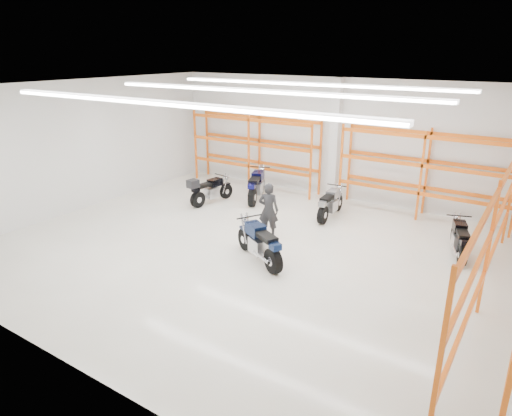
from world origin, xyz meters
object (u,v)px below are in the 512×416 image
Objects in this scene: motorcycle_back_a at (208,191)px; motorcycle_back_c at (330,204)px; motorcycle_back_d at (459,240)px; structural_column at (335,140)px; standing_man at (269,210)px; motorcycle_back_b at (256,186)px; motorcycle_main at (260,244)px.

motorcycle_back_a is 4.51m from motorcycle_back_c.
motorcycle_back_d is (4.26, -0.80, -0.02)m from motorcycle_back_c.
motorcycle_back_c is at bearing -67.91° from structural_column.
standing_man reaches higher than motorcycle_back_c.
structural_column is at bearing 40.02° from motorcycle_back_b.
motorcycle_back_b is at bearing 171.97° from motorcycle_back_d.
structural_column is (0.00, 4.69, 1.40)m from standing_man.
motorcycle_back_b is 1.32× the size of standing_man.
motorcycle_back_d is 5.44m from standing_man.
motorcycle_back_b is at bearing 175.58° from motorcycle_back_c.
motorcycle_main is 5.54m from motorcycle_back_d.
motorcycle_back_a is 3.80m from standing_man.
motorcycle_back_d is (8.64, 0.30, -0.05)m from motorcycle_back_a.
motorcycle_main reaches higher than motorcycle_back_c.
standing_man is 0.38× the size of structural_column.
motorcycle_back_c is (3.14, -0.24, -0.06)m from motorcycle_back_b.
motorcycle_back_a is 8.64m from motorcycle_back_d.
structural_column is at bearing 42.88° from motorcycle_back_a.
structural_column is (-0.87, 2.15, 1.77)m from motorcycle_back_c.
motorcycle_back_a reaches higher than motorcycle_back_d.
motorcycle_back_a reaches higher than motorcycle_back_c.
motorcycle_back_a is 0.93× the size of motorcycle_back_b.
motorcycle_back_d is at bearing -29.88° from structural_column.
motorcycle_back_a is at bearing 144.04° from motorcycle_main.
standing_man is at bearing -108.98° from motorcycle_back_c.
motorcycle_back_b is (-3.02, 4.44, 0.02)m from motorcycle_main.
motorcycle_back_a is (-4.26, 3.09, -0.01)m from motorcycle_main.
motorcycle_main reaches higher than motorcycle_back_d.
structural_column is (3.50, 3.25, 1.73)m from motorcycle_back_a.
motorcycle_back_c is 1.22× the size of standing_man.
structural_column is at bearing 96.80° from motorcycle_main.
motorcycle_back_d is 1.14× the size of standing_man.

